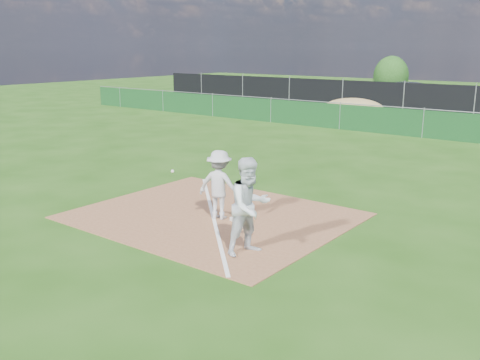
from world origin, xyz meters
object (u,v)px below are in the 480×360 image
object	(u,v)px
play_at_first	(219,185)
car_mid	(459,98)
first_base	(241,220)
tree_left	(391,76)
runner	(250,206)
car_left	(412,92)

from	to	relation	value
play_at_first	car_mid	xyz separation A→B (m)	(-2.29, 26.19, -0.09)
car_mid	play_at_first	bearing A→B (deg)	161.23
first_base	tree_left	size ratio (longest dim) A/B	0.12
first_base	tree_left	bearing A→B (deg)	106.86
runner	car_left	distance (m)	29.27
play_at_first	car_left	xyz separation A→B (m)	(-5.58, 27.06, 0.02)
play_at_first	car_mid	world-z (taller)	play_at_first
play_at_first	car_left	world-z (taller)	car_left
runner	car_mid	bearing A→B (deg)	24.85
first_base	car_left	world-z (taller)	car_left
play_at_first	runner	xyz separation A→B (m)	(1.81, -1.26, 0.13)
car_mid	runner	bearing A→B (deg)	164.71
play_at_first	car_mid	distance (m)	26.29
play_at_first	car_left	size ratio (longest dim) A/B	0.43
play_at_first	tree_left	size ratio (longest dim) A/B	0.66
play_at_first	runner	size ratio (longest dim) A/B	1.11
first_base	car_mid	distance (m)	26.24
tree_left	car_left	bearing A→B (deg)	-52.11
first_base	tree_left	xyz separation A→B (m)	(-9.49, 31.29, 1.57)
play_at_first	runner	distance (m)	2.21
runner	car_mid	world-z (taller)	runner
first_base	tree_left	distance (m)	32.73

